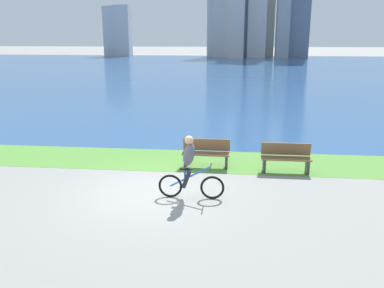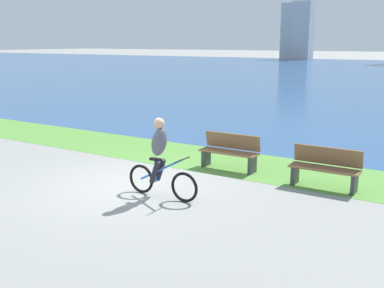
% 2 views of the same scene
% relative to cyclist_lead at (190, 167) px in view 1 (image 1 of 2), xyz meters
% --- Properties ---
extents(ground_plane, '(300.00, 300.00, 0.00)m').
position_rel_cyclist_lead_xyz_m(ground_plane, '(-1.04, 0.25, -0.83)').
color(ground_plane, gray).
extents(grass_strip_bayside, '(120.00, 2.50, 0.01)m').
position_rel_cyclist_lead_xyz_m(grass_strip_bayside, '(-1.04, 3.24, -0.83)').
color(grass_strip_bayside, '#59933D').
rests_on(grass_strip_bayside, ground).
extents(bay_water_surface, '(300.00, 73.69, 0.00)m').
position_rel_cyclist_lead_xyz_m(bay_water_surface, '(-1.04, 41.33, -0.83)').
color(bay_water_surface, '#2D568C').
rests_on(bay_water_surface, ground).
extents(cyclist_lead, '(1.71, 0.52, 1.66)m').
position_rel_cyclist_lead_xyz_m(cyclist_lead, '(0.00, 0.00, 0.00)').
color(cyclist_lead, black).
rests_on(cyclist_lead, ground).
extents(bench_near_path, '(1.50, 0.47, 0.90)m').
position_rel_cyclist_lead_xyz_m(bench_near_path, '(0.23, 2.65, -0.38)').
color(bench_near_path, brown).
rests_on(bench_near_path, ground).
extents(bench_far_along_path, '(1.50, 0.47, 0.90)m').
position_rel_cyclist_lead_xyz_m(bench_far_along_path, '(2.69, 2.40, -0.38)').
color(bench_far_along_path, brown).
rests_on(bench_far_along_path, ground).
extents(city_skyline_far_shore, '(40.21, 8.25, 26.42)m').
position_rel_cyclist_lead_xyz_m(city_skyline_far_shore, '(2.38, 72.40, 9.15)').
color(city_skyline_far_shore, '#B7B7BC').
rests_on(city_skyline_far_shore, ground).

